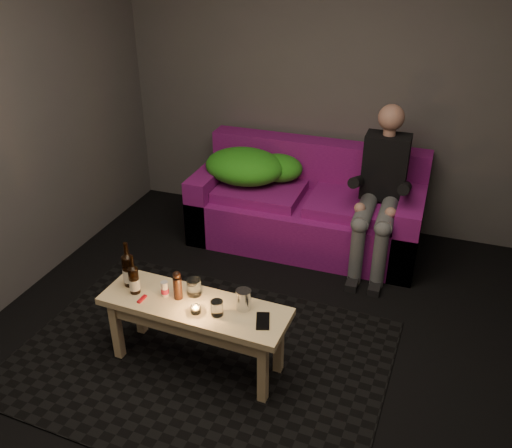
{
  "coord_description": "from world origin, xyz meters",
  "views": [
    {
      "loc": [
        0.77,
        -2.25,
        2.42
      ],
      "look_at": [
        -0.4,
        1.06,
        0.49
      ],
      "focal_mm": 38.0,
      "sensor_mm": 36.0,
      "label": 1
    }
  ],
  "objects_px": {
    "coffee_table": "(195,315)",
    "beer_bottle_a": "(129,270)",
    "sofa": "(308,208)",
    "steel_cup": "(244,299)",
    "beer_bottle_b": "(134,279)",
    "person": "(381,187)"
  },
  "relations": [
    {
      "from": "sofa",
      "to": "coffee_table",
      "type": "xyz_separation_m",
      "value": [
        -0.24,
        -1.76,
        0.09
      ]
    },
    {
      "from": "person",
      "to": "steel_cup",
      "type": "xyz_separation_m",
      "value": [
        -0.55,
        -1.54,
        -0.13
      ]
    },
    {
      "from": "person",
      "to": "steel_cup",
      "type": "distance_m",
      "value": 1.64
    },
    {
      "from": "person",
      "to": "beer_bottle_a",
      "type": "xyz_separation_m",
      "value": [
        -1.3,
        -1.56,
        -0.08
      ]
    },
    {
      "from": "sofa",
      "to": "person",
      "type": "relative_size",
      "value": 1.5
    },
    {
      "from": "coffee_table",
      "to": "beer_bottle_a",
      "type": "bearing_deg",
      "value": 174.37
    },
    {
      "from": "sofa",
      "to": "steel_cup",
      "type": "bearing_deg",
      "value": -88.15
    },
    {
      "from": "sofa",
      "to": "coffee_table",
      "type": "distance_m",
      "value": 1.77
    },
    {
      "from": "person",
      "to": "beer_bottle_a",
      "type": "bearing_deg",
      "value": -129.92
    },
    {
      "from": "coffee_table",
      "to": "steel_cup",
      "type": "relative_size",
      "value": 9.42
    },
    {
      "from": "beer_bottle_b",
      "to": "steel_cup",
      "type": "xyz_separation_m",
      "value": [
        0.68,
        0.07,
        -0.03
      ]
    },
    {
      "from": "person",
      "to": "beer_bottle_b",
      "type": "relative_size",
      "value": 4.99
    },
    {
      "from": "coffee_table",
      "to": "beer_bottle_a",
      "type": "distance_m",
      "value": 0.5
    },
    {
      "from": "beer_bottle_b",
      "to": "coffee_table",
      "type": "bearing_deg",
      "value": 2.33
    },
    {
      "from": "steel_cup",
      "to": "coffee_table",
      "type": "bearing_deg",
      "value": -168.71
    },
    {
      "from": "sofa",
      "to": "beer_bottle_b",
      "type": "xyz_separation_m",
      "value": [
        -0.62,
        -1.77,
        0.27
      ]
    },
    {
      "from": "beer_bottle_a",
      "to": "steel_cup",
      "type": "relative_size",
      "value": 2.42
    },
    {
      "from": "beer_bottle_b",
      "to": "person",
      "type": "bearing_deg",
      "value": 52.73
    },
    {
      "from": "person",
      "to": "beer_bottle_a",
      "type": "height_order",
      "value": "person"
    },
    {
      "from": "beer_bottle_a",
      "to": "person",
      "type": "bearing_deg",
      "value": 50.08
    },
    {
      "from": "sofa",
      "to": "coffee_table",
      "type": "bearing_deg",
      "value": -97.69
    },
    {
      "from": "coffee_table",
      "to": "beer_bottle_b",
      "type": "xyz_separation_m",
      "value": [
        -0.39,
        -0.02,
        0.18
      ]
    }
  ]
}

